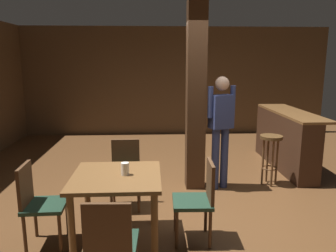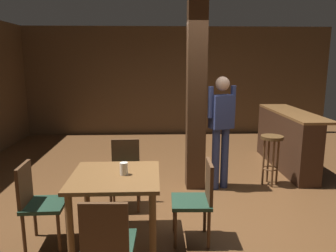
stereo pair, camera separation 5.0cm
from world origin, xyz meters
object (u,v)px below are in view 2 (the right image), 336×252
dining_table (116,186)px  bar_stool_near (271,149)px  chair_south (108,242)px  bar_counter (286,139)px  chair_north (125,170)px  standing_person (221,125)px  napkin_cup (124,169)px  chair_west (37,200)px  chair_east (198,197)px

dining_table → bar_stool_near: size_ratio=1.17×
chair_south → bar_stool_near: chair_south is taller
bar_counter → bar_stool_near: bearing=-124.3°
dining_table → chair_south: size_ratio=1.05×
chair_north → bar_stool_near: (2.22, 0.66, 0.09)m
dining_table → bar_stool_near: 2.73m
standing_person → bar_counter: 1.76m
bar_counter → standing_person: bearing=-145.9°
dining_table → napkin_cup: bearing=0.8°
chair_west → bar_stool_near: (3.07, 1.60, 0.09)m
chair_east → dining_table: bearing=177.8°
dining_table → chair_north: chair_north is taller
chair_south → standing_person: 2.77m
chair_south → napkin_cup: bearing=86.2°
napkin_cup → bar_stool_near: 2.67m
chair_east → napkin_cup: size_ratio=6.62×
bar_stool_near → standing_person: bearing=-173.0°
chair_east → chair_south: 1.21m
chair_east → napkin_cup: chair_east is taller
chair_west → chair_south: bearing=-44.7°
chair_east → standing_person: (0.54, 1.49, 0.50)m
napkin_cup → bar_stool_near: bearing=35.8°
chair_west → standing_person: bearing=33.7°
napkin_cup → standing_person: 1.98m
dining_table → bar_counter: 3.71m
chair_south → bar_stool_near: 3.30m
dining_table → napkin_cup: 0.22m
napkin_cup → standing_person: standing_person is taller
chair_north → standing_person: bearing=21.9°
chair_east → chair_south: (-0.85, -0.86, 0.00)m
chair_north → bar_stool_near: 2.32m
chair_east → chair_north: (-0.86, 0.93, 0.00)m
bar_stool_near → chair_south: bearing=-132.1°
bar_counter → dining_table: bearing=-139.6°
chair_north → chair_west: bearing=-132.3°
chair_east → napkin_cup: (-0.79, 0.03, 0.32)m
dining_table → napkin_cup: (0.09, 0.00, 0.20)m
chair_west → bar_stool_near: 3.46m
dining_table → chair_south: 0.90m
chair_north → napkin_cup: size_ratio=6.62×
chair_east → chair_west: same height
chair_west → dining_table: bearing=2.9°
chair_west → bar_counter: bar_counter is taller
chair_east → bar_stool_near: size_ratio=1.11×
dining_table → napkin_cup: napkin_cup is taller
chair_west → standing_person: 2.74m
chair_west → bar_stool_near: bearing=27.5°
dining_table → chair_west: 0.83m
chair_south → chair_east: bearing=45.2°
chair_north → bar_stool_near: bearing=16.6°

